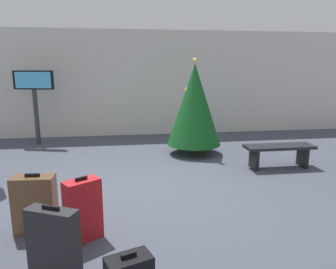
# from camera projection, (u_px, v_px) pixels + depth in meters

# --- Properties ---
(ground_plane) EXTENTS (16.00, 16.00, 0.00)m
(ground_plane) POSITION_uv_depth(u_px,v_px,m) (142.00, 188.00, 5.49)
(ground_plane) COLOR #424754
(back_wall) EXTENTS (16.00, 0.20, 3.14)m
(back_wall) POSITION_uv_depth(u_px,v_px,m) (132.00, 84.00, 9.53)
(back_wall) COLOR beige
(back_wall) RESTS_ON ground_plane
(holiday_tree) EXTENTS (1.27, 1.27, 2.27)m
(holiday_tree) POSITION_uv_depth(u_px,v_px,m) (194.00, 105.00, 7.42)
(holiday_tree) COLOR #4C3319
(holiday_tree) RESTS_ON ground_plane
(flight_info_kiosk) EXTENTS (1.08, 0.34, 1.98)m
(flight_info_kiosk) POSITION_uv_depth(u_px,v_px,m) (34.00, 92.00, 8.32)
(flight_info_kiosk) COLOR #333338
(flight_info_kiosk) RESTS_ON ground_plane
(waiting_bench) EXTENTS (1.44, 0.44, 0.48)m
(waiting_bench) POSITION_uv_depth(u_px,v_px,m) (279.00, 151.00, 6.54)
(waiting_bench) COLOR black
(waiting_bench) RESTS_ON ground_plane
(suitcase_0) EXTENTS (0.54, 0.38, 0.79)m
(suitcase_0) POSITION_uv_depth(u_px,v_px,m) (54.00, 245.00, 3.06)
(suitcase_0) COLOR #232326
(suitcase_0) RESTS_ON ground_plane
(suitcase_1) EXTENTS (0.47, 0.41, 0.80)m
(suitcase_1) POSITION_uv_depth(u_px,v_px,m) (83.00, 210.00, 3.80)
(suitcase_1) COLOR #B2191E
(suitcase_1) RESTS_ON ground_plane
(suitcase_3) EXTENTS (0.53, 0.28, 0.78)m
(suitcase_3) POSITION_uv_depth(u_px,v_px,m) (35.00, 204.00, 3.97)
(suitcase_3) COLOR brown
(suitcase_3) RESTS_ON ground_plane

